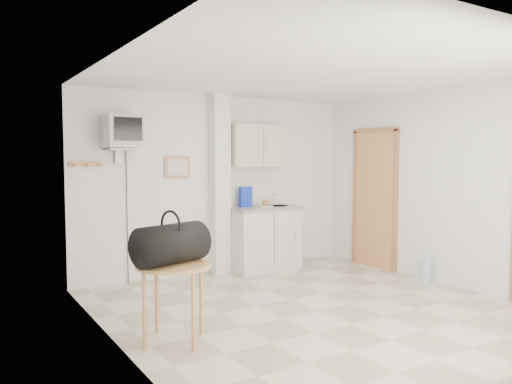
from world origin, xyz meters
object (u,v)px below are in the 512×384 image
crt_television (123,133)px  round_table (174,273)px  duffel_bag (171,244)px  water_bottle (426,270)px

crt_television → round_table: 2.43m
crt_television → duffel_bag: (-0.23, -2.05, -1.05)m
crt_television → duffel_bag: crt_television is taller
round_table → duffel_bag: duffel_bag is taller
water_bottle → duffel_bag: bearing=-176.1°
round_table → water_bottle: (3.63, 0.23, -0.46)m
round_table → duffel_bag: bearing=-149.6°
crt_television → water_bottle: 4.26m
crt_television → water_bottle: bearing=-27.8°
round_table → duffel_bag: (-0.03, -0.02, 0.27)m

